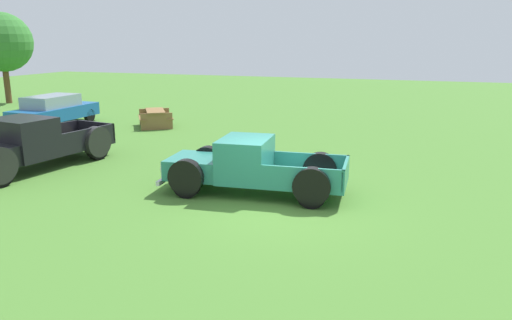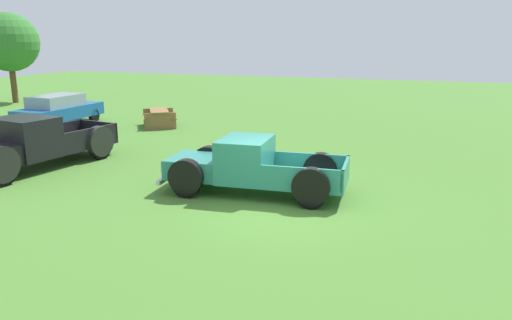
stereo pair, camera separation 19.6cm
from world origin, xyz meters
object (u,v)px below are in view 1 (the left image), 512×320
object	(u,v)px
sedan_distant_a	(54,110)
picnic_table	(155,116)
pickup_truck_behind_right	(22,146)
oak_tree_east	(2,42)
pickup_truck_foreground	(243,167)

from	to	relation	value
sedan_distant_a	picnic_table	xyz separation A→B (m)	(1.32, -4.59, -0.26)
pickup_truck_behind_right	sedan_distant_a	distance (m)	8.39
pickup_truck_behind_right	sedan_distant_a	world-z (taller)	pickup_truck_behind_right
pickup_truck_behind_right	picnic_table	distance (m)	8.19
sedan_distant_a	oak_tree_east	world-z (taller)	oak_tree_east
picnic_table	sedan_distant_a	bearing A→B (deg)	106.01
picnic_table	pickup_truck_foreground	bearing A→B (deg)	-137.24
pickup_truck_foreground	pickup_truck_behind_right	size ratio (longest dim) A/B	0.88
sedan_distant_a	picnic_table	size ratio (longest dim) A/B	1.85
pickup_truck_foreground	pickup_truck_behind_right	bearing A→B (deg)	91.92
oak_tree_east	pickup_truck_foreground	bearing A→B (deg)	-121.09
sedan_distant_a	oak_tree_east	distance (m)	10.89
sedan_distant_a	pickup_truck_behind_right	bearing A→B (deg)	-144.87
pickup_truck_foreground	oak_tree_east	world-z (taller)	oak_tree_east
sedan_distant_a	picnic_table	world-z (taller)	sedan_distant_a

